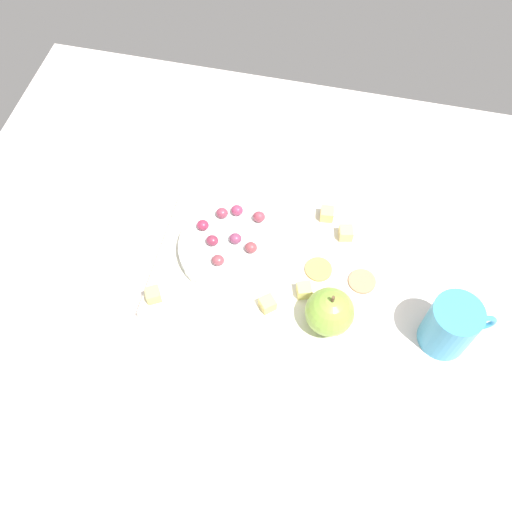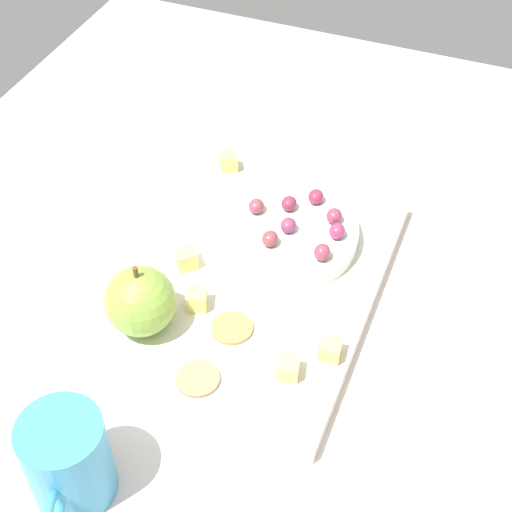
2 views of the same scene
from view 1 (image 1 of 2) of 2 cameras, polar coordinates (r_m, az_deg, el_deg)
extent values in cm
cube|color=silver|center=(92.82, 3.72, -3.46)|extent=(121.30, 92.03, 3.50)
cube|color=silver|center=(91.58, 1.44, -1.11)|extent=(36.23, 25.85, 2.00)
cylinder|color=white|center=(91.09, -2.51, 0.85)|extent=(16.82, 16.82, 2.15)
sphere|color=#83B03F|center=(83.46, 7.40, -5.59)|extent=(7.23, 7.23, 7.23)
cylinder|color=brown|center=(79.70, 7.74, -4.30)|extent=(0.50, 0.50, 1.20)
cube|color=#E0C574|center=(93.65, 9.02, 2.29)|extent=(2.57, 2.57, 2.14)
cube|color=#EAD36A|center=(88.26, -10.29, -3.86)|extent=(2.91, 2.91, 2.14)
cube|color=#EEC26E|center=(95.36, 7.14, 4.21)|extent=(2.37, 2.37, 2.14)
cube|color=#E8D671|center=(87.53, 4.86, -3.44)|extent=(2.73, 2.73, 2.14)
cube|color=#EFD46F|center=(86.19, 1.17, -4.83)|extent=(3.02, 3.02, 2.14)
cylinder|color=tan|center=(90.46, 10.60, -2.52)|extent=(4.32, 4.32, 0.40)
cylinder|color=#AE894D|center=(90.51, 6.29, -1.34)|extent=(4.32, 4.32, 0.40)
ellipsoid|color=maroon|center=(89.76, -4.41, 1.57)|extent=(1.97, 1.77, 1.62)
ellipsoid|color=#983557|center=(92.73, -1.91, 4.62)|extent=(1.97, 1.77, 1.74)
ellipsoid|color=#8E3D44|center=(88.75, -0.51, 0.86)|extent=(1.97, 1.77, 1.71)
ellipsoid|color=#942A47|center=(91.48, -5.37, 3.11)|extent=(1.97, 1.77, 1.63)
ellipsoid|color=#8B3F49|center=(87.80, -3.84, -0.42)|extent=(1.97, 1.77, 1.62)
ellipsoid|color=#973A4A|center=(91.88, 0.31, 3.97)|extent=(1.97, 1.77, 1.84)
ellipsoid|color=#823859|center=(89.76, -2.08, 1.78)|extent=(1.97, 1.77, 1.61)
ellipsoid|color=#8D384D|center=(92.56, -3.43, 4.34)|extent=(1.97, 1.77, 1.68)
cylinder|color=#3C95C2|center=(87.54, 18.92, -6.65)|extent=(7.37, 7.37, 9.36)
torus|color=#3C95C2|center=(89.40, 21.84, -6.26)|extent=(4.05, 2.01, 4.00)
camera|label=2|loc=(0.82, 54.13, 27.34)|focal=54.21mm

